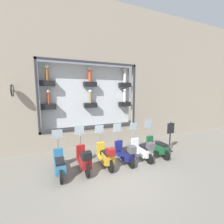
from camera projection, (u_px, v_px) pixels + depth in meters
ground_plane at (116, 173)px, 5.84m from camera, size 120.00×120.00×0.00m
building_facade at (90, 73)px, 8.56m from camera, size 1.20×36.00×8.25m
scooter_green_0 at (158, 147)px, 7.43m from camera, size 1.79×0.61×1.67m
scooter_white_1 at (143, 150)px, 7.01m from camera, size 1.79×0.60×1.58m
scooter_navy_2 at (125, 153)px, 6.65m from camera, size 1.79×0.60×1.62m
scooter_yellow_3 at (106, 156)px, 6.29m from camera, size 1.80×0.61×1.61m
scooter_red_4 at (84, 159)px, 5.94m from camera, size 1.81×0.60×1.70m
scooter_teal_5 at (60, 164)px, 5.64m from camera, size 1.80×0.61×1.58m
shop_sign_post at (170, 136)px, 7.89m from camera, size 0.36×0.45×1.58m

